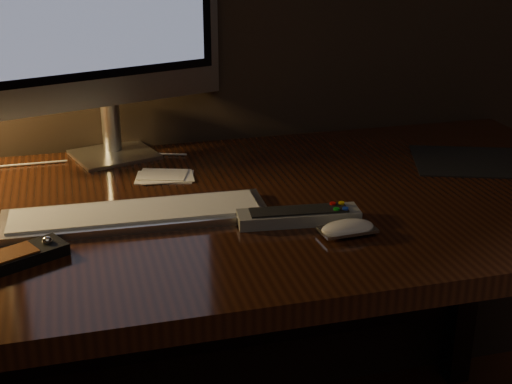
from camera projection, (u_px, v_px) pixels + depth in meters
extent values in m
cube|color=black|center=(216.00, 214.00, 1.30)|extent=(1.60, 0.75, 0.04)
cube|color=black|center=(467.00, 267.00, 1.91)|extent=(0.06, 0.06, 0.71)
cube|color=black|center=(189.00, 264.00, 1.71)|extent=(1.48, 0.02, 0.51)
cube|color=silver|center=(114.00, 154.00, 1.55)|extent=(0.20, 0.19, 0.01)
cylinder|color=silver|center=(111.00, 125.00, 1.55)|extent=(0.05, 0.05, 0.11)
cube|color=silver|center=(103.00, 3.00, 1.42)|extent=(0.49, 0.17, 0.41)
cube|color=silver|center=(136.00, 215.00, 1.23)|extent=(0.46, 0.14, 0.02)
cube|color=black|center=(473.00, 161.00, 1.51)|extent=(0.30, 0.27, 0.00)
ellipsoid|color=white|center=(347.00, 230.00, 1.17)|extent=(0.09, 0.05, 0.02)
cube|color=black|center=(16.00, 258.00, 1.07)|extent=(0.16, 0.12, 0.02)
cube|color=brown|center=(15.00, 252.00, 1.07)|extent=(0.11, 0.08, 0.00)
sphere|color=silver|center=(15.00, 251.00, 1.07)|extent=(0.02, 0.02, 0.02)
cube|color=gray|center=(299.00, 217.00, 1.22)|extent=(0.21, 0.07, 0.02)
cube|color=black|center=(299.00, 210.00, 1.21)|extent=(0.17, 0.06, 0.00)
cylinder|color=red|center=(299.00, 209.00, 1.21)|extent=(0.01, 0.01, 0.00)
cylinder|color=#0C8C19|center=(299.00, 209.00, 1.21)|extent=(0.01, 0.01, 0.00)
cylinder|color=gold|center=(299.00, 209.00, 1.21)|extent=(0.01, 0.01, 0.00)
cylinder|color=#1433BF|center=(299.00, 209.00, 1.21)|extent=(0.01, 0.01, 0.00)
cube|color=white|center=(164.00, 176.00, 1.42)|extent=(0.13, 0.10, 0.01)
cylinder|color=white|center=(67.00, 161.00, 1.51)|extent=(0.51, 0.11, 0.00)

